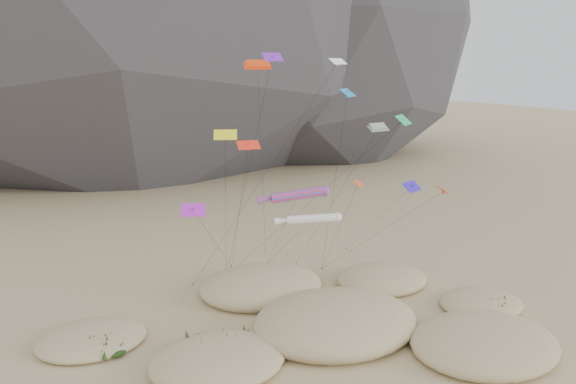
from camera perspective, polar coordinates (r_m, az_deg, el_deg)
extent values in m
plane|color=#CCB789|center=(54.30, 6.80, -16.26)|extent=(500.00, 500.00, 0.00)
ellipsoid|color=black|center=(170.89, 2.61, 17.01)|extent=(130.55, 126.41, 100.00)
ellipsoid|color=#CCB789|center=(57.63, 19.28, -14.28)|extent=(14.54, 12.36, 3.31)
ellipsoid|color=#CCB789|center=(52.59, -7.15, -16.61)|extent=(12.36, 10.51, 2.53)
ellipsoid|color=#CCB789|center=(58.25, 4.85, -13.00)|extent=(17.17, 14.59, 4.23)
ellipsoid|color=#CCB789|center=(66.89, 19.02, -10.63)|extent=(9.59, 8.15, 1.88)
ellipsoid|color=#CCB789|center=(66.91, -2.72, -9.52)|extent=(14.61, 12.42, 3.54)
ellipsoid|color=#CCB789|center=(70.35, 9.50, -8.72)|extent=(11.44, 9.72, 2.55)
ellipsoid|color=#CCB789|center=(59.09, -19.29, -13.91)|extent=(10.40, 8.84, 1.90)
ellipsoid|color=black|center=(55.13, 17.67, -15.17)|extent=(3.33, 2.85, 1.00)
ellipsoid|color=black|center=(53.59, 17.48, -16.27)|extent=(2.37, 2.03, 0.71)
ellipsoid|color=black|center=(54.98, -8.07, -14.96)|extent=(3.30, 2.82, 0.99)
ellipsoid|color=black|center=(55.28, -5.01, -14.82)|extent=(2.36, 2.01, 0.71)
ellipsoid|color=black|center=(57.43, 7.30, -13.30)|extent=(3.70, 3.17, 1.11)
ellipsoid|color=black|center=(61.92, 8.49, -11.40)|extent=(2.31, 1.98, 0.69)
ellipsoid|color=black|center=(54.19, 6.26, -15.22)|extent=(2.38, 2.04, 0.71)
ellipsoid|color=black|center=(66.08, 20.80, -10.91)|extent=(2.47, 2.11, 0.74)
ellipsoid|color=black|center=(65.49, -3.22, -9.85)|extent=(2.72, 2.32, 0.81)
ellipsoid|color=black|center=(65.35, -0.13, -9.98)|extent=(2.69, 2.30, 0.81)
ellipsoid|color=black|center=(71.11, 11.39, -8.45)|extent=(2.43, 2.08, 0.73)
ellipsoid|color=black|center=(68.49, 9.59, -9.33)|extent=(2.10, 1.80, 0.63)
ellipsoid|color=black|center=(57.12, -18.66, -14.77)|extent=(2.44, 2.09, 0.73)
ellipsoid|color=black|center=(56.21, -17.20, -15.25)|extent=(2.22, 1.90, 0.67)
cylinder|color=#3F2D1E|center=(69.71, -5.35, -9.18)|extent=(0.08, 0.08, 0.30)
cylinder|color=#3F2D1E|center=(75.10, -5.74, -7.51)|extent=(0.08, 0.08, 0.30)
cylinder|color=#3F2D1E|center=(75.68, 0.83, -7.28)|extent=(0.08, 0.08, 0.30)
cylinder|color=#3F2D1E|center=(79.25, -0.07, -6.31)|extent=(0.08, 0.08, 0.30)
cylinder|color=#3F2D1E|center=(74.11, 3.45, -7.75)|extent=(0.08, 0.08, 0.30)
cylinder|color=#3F2D1E|center=(72.35, -6.30, -8.35)|extent=(0.08, 0.08, 0.30)
cylinder|color=#3F2D1E|center=(81.96, 5.96, -5.72)|extent=(0.08, 0.08, 0.30)
cylinder|color=#3F2D1E|center=(69.88, -9.68, -9.26)|extent=(0.08, 0.08, 0.30)
cylinder|color=#FF281A|center=(56.49, 1.05, -0.26)|extent=(5.72, 2.35, 1.60)
sphere|color=#FF281A|center=(57.14, 3.77, 0.10)|extent=(1.07, 1.07, 1.07)
cone|color=#FF281A|center=(55.94, -2.00, -0.69)|extent=(2.46, 1.45, 1.15)
cylinder|color=black|center=(66.39, -0.75, -4.23)|extent=(4.07, 16.78, 13.49)
cylinder|color=white|center=(59.88, 2.51, -2.71)|extent=(5.18, 3.31, 1.23)
sphere|color=white|center=(59.92, 5.07, -2.52)|extent=(0.90, 0.90, 0.90)
cone|color=white|center=(59.98, -0.32, -2.93)|extent=(2.30, 1.71, 0.92)
cylinder|color=black|center=(66.06, -0.68, -5.80)|extent=(1.74, 11.86, 10.24)
cube|color=#F23E0C|center=(58.61, -3.13, 12.69)|extent=(2.92, 1.77, 0.80)
cube|color=#F23E0C|center=(58.61, -3.14, 12.90)|extent=(2.46, 1.43, 0.78)
cylinder|color=black|center=(67.40, -2.63, 1.58)|extent=(6.69, 13.30, 26.14)
cube|color=#F8551A|center=(62.91, 9.16, 6.42)|extent=(2.53, 1.25, 0.67)
cube|color=#F8551A|center=(62.88, 9.17, 6.62)|extent=(2.15, 1.00, 0.67)
cylinder|color=black|center=(68.07, 4.49, -1.24)|extent=(4.75, 11.35, 19.40)
cube|color=red|center=(55.20, -4.05, 4.78)|extent=(2.37, 1.50, 0.75)
cube|color=red|center=(55.22, -4.04, 4.63)|extent=(0.29, 0.22, 0.77)
cylinder|color=black|center=(64.79, -5.02, -2.35)|extent=(3.68, 15.42, 18.54)
cube|color=#1AAA65|center=(67.92, 11.65, 7.18)|extent=(2.97, 2.60, 1.12)
cube|color=#1AAA65|center=(67.93, 11.65, 7.05)|extent=(0.47, 0.48, 0.90)
cylinder|color=black|center=(68.65, 2.40, -0.88)|extent=(18.95, 10.18, 19.78)
cube|color=white|center=(61.91, 5.11, 13.08)|extent=(2.05, 1.40, 0.64)
cube|color=white|center=(61.91, 5.10, 12.94)|extent=(0.26, 0.21, 0.65)
cylinder|color=black|center=(64.13, -2.78, 1.19)|extent=(14.36, 9.31, 26.51)
cube|color=purple|center=(57.11, -1.58, 13.54)|extent=(2.03, 1.02, 0.86)
cube|color=purple|center=(57.11, -1.58, 13.39)|extent=(0.25, 0.30, 0.67)
cylinder|color=black|center=(63.53, -4.24, 1.25)|extent=(1.35, 11.59, 26.93)
cube|color=#FF290D|center=(67.17, 15.50, 0.12)|extent=(1.58, 2.19, 0.75)
cube|color=#FF290D|center=(67.20, 15.49, 0.00)|extent=(0.29, 0.29, 0.68)
cylinder|color=black|center=(70.10, 9.20, -4.07)|extent=(9.47, 11.44, 11.95)
cube|color=purple|center=(52.37, -9.63, -1.82)|extent=(2.51, 1.88, 1.01)
cube|color=purple|center=(52.40, -9.62, -1.98)|extent=(0.39, 0.43, 0.75)
cylinder|color=black|center=(63.64, -7.34, -5.22)|extent=(10.09, 17.39, 13.19)
cube|color=#2E16BF|center=(59.72, 12.47, 0.55)|extent=(2.47, 1.77, 0.89)
cube|color=#2E16BF|center=(59.76, 12.47, 0.41)|extent=(0.34, 0.35, 0.75)
cylinder|color=black|center=(70.64, 8.71, -3.12)|extent=(5.03, 20.08, 13.83)
cube|color=yellow|center=(55.28, -6.38, 5.80)|extent=(2.52, 1.91, 0.89)
cube|color=yellow|center=(55.30, -6.38, 5.65)|extent=(0.35, 0.36, 0.76)
cylinder|color=black|center=(63.35, -6.33, -2.27)|extent=(3.98, 11.89, 19.54)
cube|color=#E84C15|center=(59.92, 7.16, 0.88)|extent=(1.63, 1.64, 0.55)
cube|color=#E84C15|center=(59.95, 7.15, 0.74)|extent=(0.24, 0.24, 0.52)
cylinder|color=black|center=(66.80, 5.11, -3.94)|extent=(2.18, 11.23, 13.91)
cube|color=#1676C1|center=(62.46, 6.09, 10.00)|extent=(2.51, 2.26, 0.87)
cube|color=#1676C1|center=(62.47, 6.08, 9.86)|extent=(0.37, 0.37, 0.77)
cylinder|color=black|center=(67.46, 4.65, 0.32)|extent=(1.28, 7.28, 23.17)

